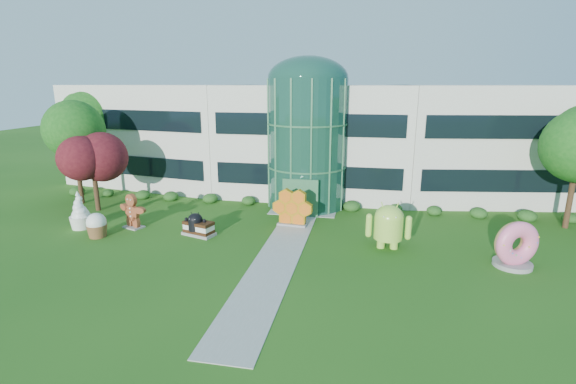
% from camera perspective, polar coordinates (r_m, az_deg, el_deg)
% --- Properties ---
extents(ground, '(140.00, 140.00, 0.00)m').
position_cam_1_polar(ground, '(22.42, -2.16, -10.34)').
color(ground, '#215114').
rests_on(ground, ground).
extents(building, '(46.00, 15.00, 9.30)m').
position_cam_1_polar(building, '(38.36, 3.97, 7.42)').
color(building, beige).
rests_on(building, ground).
extents(atrium, '(6.00, 6.00, 9.80)m').
position_cam_1_polar(atrium, '(32.44, 2.63, 6.55)').
color(atrium, '#194738').
rests_on(atrium, ground).
extents(walkway, '(2.40, 20.00, 0.04)m').
position_cam_1_polar(walkway, '(24.20, -1.07, -8.34)').
color(walkway, '#9E9E93').
rests_on(walkway, ground).
extents(tree_red, '(4.00, 4.00, 6.00)m').
position_cam_1_polar(tree_red, '(34.56, -25.01, 2.49)').
color(tree_red, '#3F0C14').
rests_on(tree_red, ground).
extents(trees_backdrop, '(52.00, 8.00, 8.40)m').
position_cam_1_polar(trees_backdrop, '(33.52, 2.87, 5.61)').
color(trees_backdrop, '#134F14').
rests_on(trees_backdrop, ground).
extents(android_green, '(2.74, 1.83, 3.10)m').
position_cam_1_polar(android_green, '(25.09, 13.60, -4.18)').
color(android_green, '#A3D745').
rests_on(android_green, ground).
extents(android_black, '(1.55, 1.07, 1.71)m').
position_cam_1_polar(android_black, '(27.33, -12.56, -4.07)').
color(android_black, black).
rests_on(android_black, ground).
extents(donut, '(2.74, 2.02, 2.57)m').
position_cam_1_polar(donut, '(25.16, 28.64, -6.21)').
color(donut, '#ED5A80').
rests_on(donut, ground).
extents(gingerbread, '(2.77, 1.82, 2.39)m').
position_cam_1_polar(gingerbread, '(29.82, -20.53, -2.41)').
color(gingerbread, brown).
rests_on(gingerbread, ground).
extents(ice_cream_sandwich, '(2.31, 1.62, 0.93)m').
position_cam_1_polar(ice_cream_sandwich, '(27.41, -12.11, -4.86)').
color(ice_cream_sandwich, '#321C0B').
rests_on(ice_cream_sandwich, ground).
extents(honeycomb, '(3.02, 1.31, 2.31)m').
position_cam_1_polar(honeycomb, '(28.43, 0.63, -2.35)').
color(honeycomb, orange).
rests_on(honeycomb, ground).
extents(froyo, '(1.68, 1.68, 2.55)m').
position_cam_1_polar(froyo, '(31.09, -26.63, -2.22)').
color(froyo, white).
rests_on(froyo, ground).
extents(cupcake, '(1.55, 1.55, 1.58)m').
position_cam_1_polar(cupcake, '(29.04, -24.71, -4.12)').
color(cupcake, white).
rests_on(cupcake, ground).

